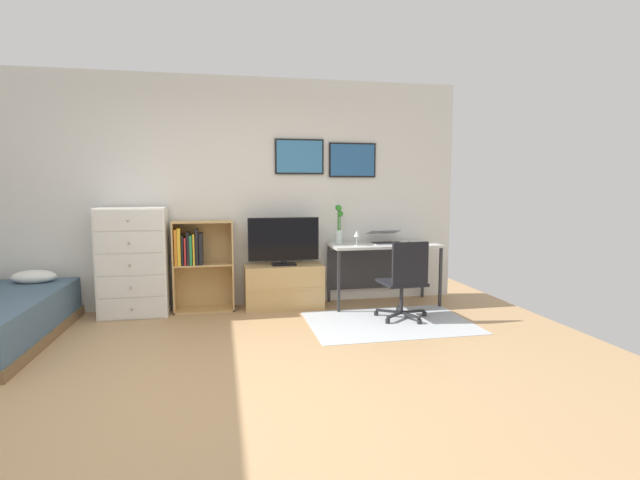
# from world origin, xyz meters

# --- Properties ---
(ground_plane) EXTENTS (7.20, 7.20, 0.00)m
(ground_plane) POSITION_xyz_m (0.00, 0.00, 0.00)
(ground_plane) COLOR tan
(wall_back_with_posters) EXTENTS (6.12, 0.09, 2.70)m
(wall_back_with_posters) POSITION_xyz_m (0.02, 2.43, 1.36)
(wall_back_with_posters) COLOR silver
(wall_back_with_posters) RESTS_ON ground_plane
(area_rug) EXTENTS (1.70, 1.20, 0.01)m
(area_rug) POSITION_xyz_m (1.86, 1.30, 0.00)
(area_rug) COLOR #B2B7BC
(area_rug) RESTS_ON ground_plane
(dresser) EXTENTS (0.73, 0.46, 1.20)m
(dresser) POSITION_xyz_m (-0.82, 2.15, 0.60)
(dresser) COLOR white
(dresser) RESTS_ON ground_plane
(bookshelf) EXTENTS (0.67, 0.30, 1.04)m
(bookshelf) POSITION_xyz_m (-0.13, 2.22, 0.61)
(bookshelf) COLOR tan
(bookshelf) RESTS_ON ground_plane
(tv_stand) EXTENTS (0.91, 0.41, 0.51)m
(tv_stand) POSITION_xyz_m (0.85, 2.17, 0.26)
(tv_stand) COLOR tan
(tv_stand) RESTS_ON ground_plane
(television) EXTENTS (0.83, 0.16, 0.56)m
(television) POSITION_xyz_m (0.85, 2.15, 0.79)
(television) COLOR black
(television) RESTS_ON tv_stand
(desk) EXTENTS (1.30, 0.57, 0.74)m
(desk) POSITION_xyz_m (2.06, 2.16, 0.60)
(desk) COLOR silver
(desk) RESTS_ON ground_plane
(office_chair) EXTENTS (0.57, 0.58, 0.86)m
(office_chair) POSITION_xyz_m (2.05, 1.35, 0.46)
(office_chair) COLOR #232326
(office_chair) RESTS_ON ground_plane
(laptop) EXTENTS (0.38, 0.41, 0.17)m
(laptop) POSITION_xyz_m (2.10, 2.15, 0.81)
(laptop) COLOR #B7B7BC
(laptop) RESTS_ON desk
(computer_mouse) EXTENTS (0.06, 0.10, 0.03)m
(computer_mouse) POSITION_xyz_m (2.36, 2.01, 0.76)
(computer_mouse) COLOR #262628
(computer_mouse) RESTS_ON desk
(bamboo_vase) EXTENTS (0.10, 0.10, 0.47)m
(bamboo_vase) POSITION_xyz_m (1.53, 2.24, 0.97)
(bamboo_vase) COLOR silver
(bamboo_vase) RESTS_ON desk
(wine_glass) EXTENTS (0.07, 0.07, 0.18)m
(wine_glass) POSITION_xyz_m (1.69, 1.99, 0.87)
(wine_glass) COLOR silver
(wine_glass) RESTS_ON desk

